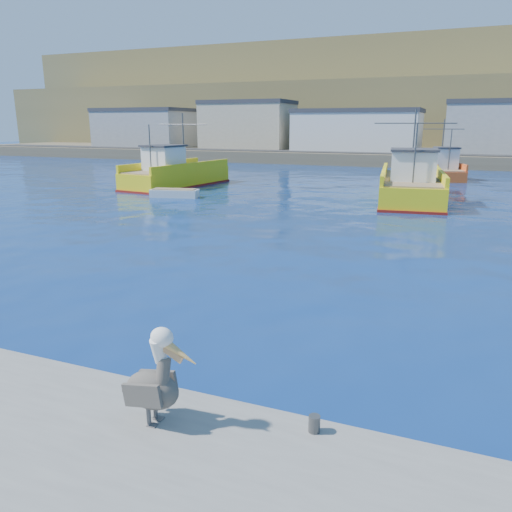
% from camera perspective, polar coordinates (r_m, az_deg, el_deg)
% --- Properties ---
extents(ground, '(260.00, 260.00, 0.00)m').
position_cam_1_polar(ground, '(12.95, -2.33, -10.53)').
color(ground, navy).
rests_on(ground, ground).
extents(dock_bollards, '(36.20, 0.20, 0.30)m').
position_cam_1_polar(dock_bollards, '(9.73, -7.59, -15.54)').
color(dock_bollards, '#4C4C4C').
rests_on(dock_bollards, dock).
extents(far_shore, '(200.00, 81.00, 24.00)m').
position_cam_1_polar(far_shore, '(119.99, 20.51, 15.61)').
color(far_shore, brown).
rests_on(far_shore, ground).
extents(trawler_yellow_a, '(5.53, 12.15, 6.57)m').
position_cam_1_polar(trawler_yellow_a, '(46.67, -9.26, 9.16)').
color(trawler_yellow_a, yellow).
rests_on(trawler_yellow_a, ground).
extents(trawler_yellow_b, '(5.96, 12.92, 6.67)m').
position_cam_1_polar(trawler_yellow_b, '(39.08, 17.27, 7.68)').
color(trawler_yellow_b, yellow).
rests_on(trawler_yellow_b, ground).
extents(boat_orange, '(4.97, 8.39, 6.02)m').
position_cam_1_polar(boat_orange, '(55.81, 20.56, 9.28)').
color(boat_orange, '#E1531D').
rests_on(boat_orange, ground).
extents(skiff_left, '(3.88, 2.07, 0.80)m').
position_cam_1_polar(skiff_left, '(39.74, -9.29, 7.02)').
color(skiff_left, silver).
rests_on(skiff_left, ground).
extents(skiff_extra, '(3.91, 2.45, 0.80)m').
position_cam_1_polar(skiff_extra, '(46.79, -9.56, 8.17)').
color(skiff_extra, silver).
rests_on(skiff_extra, ground).
extents(pelican, '(1.47, 0.62, 1.81)m').
position_cam_1_polar(pelican, '(8.97, -11.53, -13.98)').
color(pelican, '#595451').
rests_on(pelican, dock).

